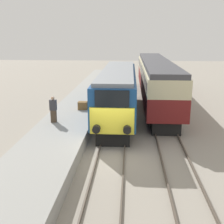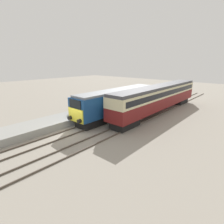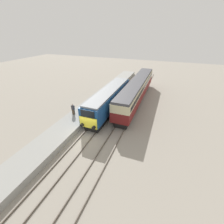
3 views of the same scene
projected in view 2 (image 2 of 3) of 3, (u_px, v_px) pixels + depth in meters
The scene contains 8 objects.
ground_plane at pixel (71, 132), 18.94m from camera, with size 120.00×120.00×0.00m, color gray.
platform_left at pixel (101, 109), 26.69m from camera, with size 3.50×50.00×0.80m.
rails_near_track at pixel (103, 121), 22.52m from camera, with size 1.51×60.00×0.14m.
rails_far_track at pixel (124, 127), 20.36m from camera, with size 1.50×60.00×0.14m.
locomotive at pixel (118, 101), 24.06m from camera, with size 2.70×14.84×3.79m.
passenger_carriage at pixel (159, 96), 25.75m from camera, with size 2.75×20.91×4.08m.
person_on_platform at pixel (73, 106), 23.45m from camera, with size 0.44×0.26×1.74m.
luggage_crate at pixel (99, 107), 25.24m from camera, with size 0.70×0.56×0.60m.
Camera 2 is at (14.95, -10.26, 7.37)m, focal length 28.00 mm.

